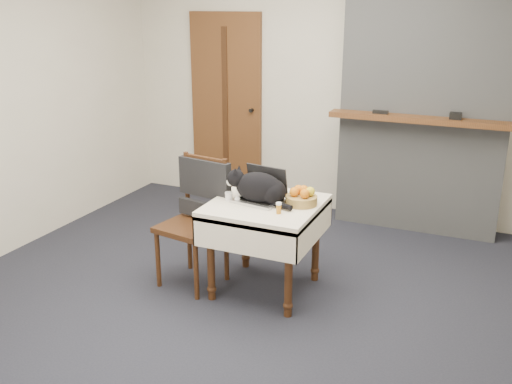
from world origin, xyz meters
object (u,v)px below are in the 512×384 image
(laptop, at_px, (261,192))
(cream_jar, at_px, (229,196))
(chair, at_px, (199,203))
(cat, at_px, (260,188))
(pill_bottle, at_px, (279,208))
(side_table, at_px, (265,217))
(fruit_basket, at_px, (302,197))
(door, at_px, (226,108))

(laptop, height_order, cream_jar, laptop)
(cream_jar, distance_m, chair, 0.29)
(cat, relative_size, pill_bottle, 6.74)
(side_table, bearing_deg, cream_jar, -167.12)
(cat, xyz_separation_m, fruit_basket, (0.29, 0.09, -0.06))
(laptop, height_order, chair, chair)
(side_table, height_order, pill_bottle, pill_bottle)
(door, height_order, fruit_basket, door)
(cat, distance_m, chair, 0.53)
(laptop, distance_m, fruit_basket, 0.30)
(side_table, distance_m, pill_bottle, 0.28)
(door, distance_m, cream_jar, 2.23)
(side_table, bearing_deg, pill_bottle, -44.60)
(chair, bearing_deg, laptop, 18.09)
(pill_bottle, bearing_deg, side_table, 135.40)
(chair, bearing_deg, fruit_basket, 17.31)
(fruit_basket, distance_m, chair, 0.80)
(door, bearing_deg, laptop, -56.94)
(cream_jar, height_order, pill_bottle, pill_bottle)
(laptop, xyz_separation_m, cat, (0.01, -0.05, 0.05))
(side_table, relative_size, fruit_basket, 3.37)
(door, distance_m, fruit_basket, 2.40)
(cat, height_order, cream_jar, cat)
(pill_bottle, relative_size, fruit_basket, 0.35)
(door, relative_size, pill_bottle, 24.94)
(side_table, bearing_deg, laptop, 140.20)
(cream_jar, bearing_deg, fruit_basket, 14.82)
(laptop, relative_size, cat, 0.69)
(side_table, bearing_deg, fruit_basket, 16.85)
(side_table, distance_m, fruit_basket, 0.31)
(chair, bearing_deg, cream_jar, 3.04)
(door, bearing_deg, chair, -69.34)
(door, relative_size, laptop, 5.39)
(pill_bottle, bearing_deg, door, 124.65)
(fruit_basket, bearing_deg, chair, -172.34)
(laptop, relative_size, cream_jar, 5.78)
(laptop, relative_size, chair, 0.38)
(cream_jar, height_order, chair, chair)
(laptop, distance_m, cat, 0.08)
(pill_bottle, height_order, fruit_basket, fruit_basket)
(cat, relative_size, cream_jar, 8.42)
(cat, height_order, fruit_basket, cat)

